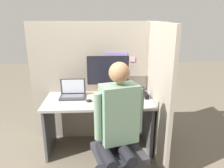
{
  "coord_description": "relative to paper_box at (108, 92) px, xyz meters",
  "views": [
    {
      "loc": [
        0.03,
        -2.25,
        1.72
      ],
      "look_at": [
        0.16,
        0.16,
        0.97
      ],
      "focal_mm": 35.0,
      "sensor_mm": 36.0,
      "label": 1
    }
  ],
  "objects": [
    {
      "name": "ground_plane",
      "position": [
        -0.13,
        -0.5,
        -0.75
      ],
      "size": [
        12.0,
        12.0,
        0.0
      ],
      "primitive_type": "plane",
      "color": "#665B4C"
    },
    {
      "name": "cubicle_panel_back",
      "position": [
        -0.12,
        0.17,
        0.08
      ],
      "size": [
        1.85,
        0.05,
        1.66
      ],
      "color": "gray",
      "rests_on": "ground"
    },
    {
      "name": "cubicle_panel_right",
      "position": [
        0.58,
        -0.24,
        0.08
      ],
      "size": [
        0.04,
        1.27,
        1.66
      ],
      "color": "gray",
      "rests_on": "ground"
    },
    {
      "name": "desk",
      "position": [
        -0.13,
        -0.17,
        -0.22
      ],
      "size": [
        1.35,
        0.65,
        0.72
      ],
      "color": "#9E9993",
      "rests_on": "ground"
    },
    {
      "name": "paper_box",
      "position": [
        0.0,
        0.0,
        0.0
      ],
      "size": [
        0.3,
        0.23,
        0.08
      ],
      "color": "orange",
      "rests_on": "desk"
    },
    {
      "name": "monitor",
      "position": [
        0.0,
        0.0,
        0.27
      ],
      "size": [
        0.54,
        0.19,
        0.44
      ],
      "color": "black",
      "rests_on": "paper_box"
    },
    {
      "name": "laptop",
      "position": [
        -0.46,
        -0.08,
        0.01
      ],
      "size": [
        0.32,
        0.22,
        0.23
      ],
      "color": "#2D2D33",
      "rests_on": "desk"
    },
    {
      "name": "mouse",
      "position": [
        -0.24,
        -0.25,
        -0.02
      ],
      "size": [
        0.07,
        0.05,
        0.03
      ],
      "color": "black",
      "rests_on": "desk"
    },
    {
      "name": "stapler",
      "position": [
        0.48,
        -0.14,
        -0.01
      ],
      "size": [
        0.04,
        0.16,
        0.06
      ],
      "color": "black",
      "rests_on": "desk"
    },
    {
      "name": "carrot_toy",
      "position": [
        -0.03,
        -0.42,
        -0.02
      ],
      "size": [
        0.04,
        0.15,
        0.04
      ],
      "color": "orange",
      "rests_on": "desk"
    },
    {
      "name": "office_chair",
      "position": [
        0.1,
        -0.8,
        -0.24
      ],
      "size": [
        0.58,
        0.62,
        1.01
      ],
      "color": "#2D2D33",
      "rests_on": "ground"
    },
    {
      "name": "person",
      "position": [
        0.05,
        -0.95,
        0.01
      ],
      "size": [
        0.46,
        0.52,
        1.34
      ],
      "color": "black",
      "rests_on": "ground"
    }
  ]
}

